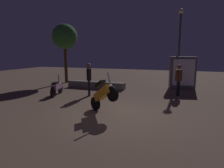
{
  "coord_description": "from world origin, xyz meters",
  "views": [
    {
      "loc": [
        2.19,
        -6.56,
        2.31
      ],
      "look_at": [
        -0.45,
        0.95,
        1.0
      ],
      "focal_mm": 30.04,
      "sensor_mm": 36.0,
      "label": 1
    }
  ],
  "objects_px": {
    "motorcycle_orange_foreground": "(103,95)",
    "motorcycle_pink_parked_left": "(57,87)",
    "kiosk_billboard": "(182,73)",
    "person_bystander_far": "(89,76)",
    "streetlamp_near": "(180,38)",
    "person_rider_beside": "(179,77)"
  },
  "relations": [
    {
      "from": "motorcycle_orange_foreground",
      "to": "streetlamp_near",
      "type": "relative_size",
      "value": 0.3
    },
    {
      "from": "streetlamp_near",
      "to": "motorcycle_pink_parked_left",
      "type": "bearing_deg",
      "value": -135.16
    },
    {
      "from": "motorcycle_orange_foreground",
      "to": "streetlamp_near",
      "type": "xyz_separation_m",
      "value": [
        2.66,
        8.39,
        2.68
      ]
    },
    {
      "from": "person_bystander_far",
      "to": "kiosk_billboard",
      "type": "xyz_separation_m",
      "value": [
        4.83,
        3.9,
        -0.02
      ]
    },
    {
      "from": "motorcycle_orange_foreground",
      "to": "person_rider_beside",
      "type": "relative_size",
      "value": 0.96
    },
    {
      "from": "motorcycle_orange_foreground",
      "to": "person_rider_beside",
      "type": "height_order",
      "value": "person_rider_beside"
    },
    {
      "from": "motorcycle_orange_foreground",
      "to": "motorcycle_pink_parked_left",
      "type": "relative_size",
      "value": 1.0
    },
    {
      "from": "person_bystander_far",
      "to": "streetlamp_near",
      "type": "xyz_separation_m",
      "value": [
        4.53,
        5.83,
        2.35
      ]
    },
    {
      "from": "streetlamp_near",
      "to": "kiosk_billboard",
      "type": "xyz_separation_m",
      "value": [
        0.29,
        -1.94,
        -2.38
      ]
    },
    {
      "from": "motorcycle_pink_parked_left",
      "to": "streetlamp_near",
      "type": "xyz_separation_m",
      "value": [
        6.31,
        6.27,
        2.99
      ]
    },
    {
      "from": "motorcycle_orange_foreground",
      "to": "person_bystander_far",
      "type": "relative_size",
      "value": 0.91
    },
    {
      "from": "person_bystander_far",
      "to": "person_rider_beside",
      "type": "bearing_deg",
      "value": 170.79
    },
    {
      "from": "motorcycle_orange_foreground",
      "to": "streetlamp_near",
      "type": "distance_m",
      "value": 9.2
    },
    {
      "from": "person_rider_beside",
      "to": "kiosk_billboard",
      "type": "relative_size",
      "value": 0.81
    },
    {
      "from": "motorcycle_orange_foreground",
      "to": "person_bystander_far",
      "type": "distance_m",
      "value": 3.18
    },
    {
      "from": "person_bystander_far",
      "to": "kiosk_billboard",
      "type": "distance_m",
      "value": 6.2
    },
    {
      "from": "person_rider_beside",
      "to": "kiosk_billboard",
      "type": "distance_m",
      "value": 2.28
    },
    {
      "from": "motorcycle_pink_parked_left",
      "to": "streetlamp_near",
      "type": "bearing_deg",
      "value": -59.93
    },
    {
      "from": "person_bystander_far",
      "to": "motorcycle_pink_parked_left",
      "type": "bearing_deg",
      "value": -14.95
    },
    {
      "from": "motorcycle_pink_parked_left",
      "to": "kiosk_billboard",
      "type": "bearing_deg",
      "value": -71.47
    },
    {
      "from": "person_rider_beside",
      "to": "kiosk_billboard",
      "type": "bearing_deg",
      "value": -73.36
    },
    {
      "from": "motorcycle_pink_parked_left",
      "to": "person_bystander_far",
      "type": "height_order",
      "value": "person_bystander_far"
    }
  ]
}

